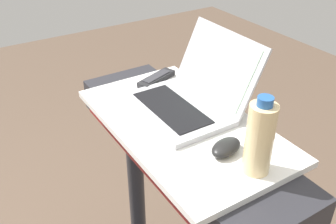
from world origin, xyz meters
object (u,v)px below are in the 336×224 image
computer_mouse (226,147)px  laptop (190,94)px  tv_remote (156,79)px  water_bottle (260,138)px

computer_mouse → laptop: bearing=152.2°
computer_mouse → tv_remote: (-0.46, 0.06, -0.01)m
laptop → computer_mouse: 0.25m
computer_mouse → tv_remote: size_ratio=0.60×
tv_remote → computer_mouse: bearing=-7.0°
computer_mouse → tv_remote: 0.46m
computer_mouse → tv_remote: computer_mouse is taller
laptop → tv_remote: (-0.21, 0.00, -0.04)m
laptop → water_bottle: 0.34m
computer_mouse → water_bottle: (0.09, 0.02, 0.08)m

